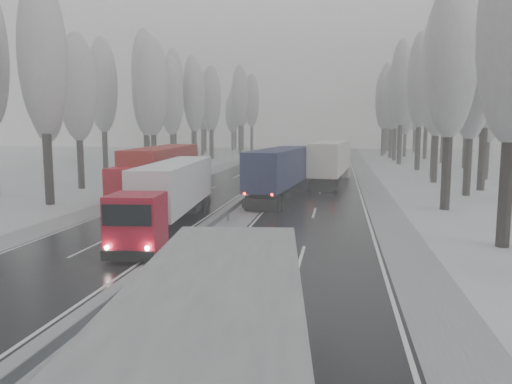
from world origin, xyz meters
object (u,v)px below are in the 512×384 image
(truck_red_white, at_px, (171,191))
(truck_red_red, at_px, (160,171))
(truck_cream_box, at_px, (332,159))
(truck_blue_box, at_px, (283,169))
(box_truck_distant, at_px, (326,150))

(truck_red_white, height_order, truck_red_red, truck_red_red)
(truck_cream_box, height_order, truck_red_white, truck_cream_box)
(truck_blue_box, relative_size, truck_red_white, 1.10)
(truck_cream_box, relative_size, truck_red_red, 1.02)
(truck_blue_box, distance_m, truck_cream_box, 11.65)
(box_truck_distant, bearing_deg, truck_cream_box, -87.07)
(truck_cream_box, xyz_separation_m, truck_red_white, (-8.93, -24.35, -0.37))
(truck_cream_box, bearing_deg, box_truck_distant, 97.58)
(truck_cream_box, height_order, truck_red_red, truck_cream_box)
(truck_cream_box, xyz_separation_m, box_truck_distant, (-1.90, 47.62, -1.12))
(truck_blue_box, xyz_separation_m, truck_cream_box, (3.85, 10.99, 0.15))
(box_truck_distant, bearing_deg, truck_red_red, -99.48)
(truck_cream_box, xyz_separation_m, truck_red_red, (-13.09, -15.07, -0.06))
(truck_red_red, bearing_deg, truck_cream_box, 44.67)
(box_truck_distant, height_order, truck_red_red, truck_red_red)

